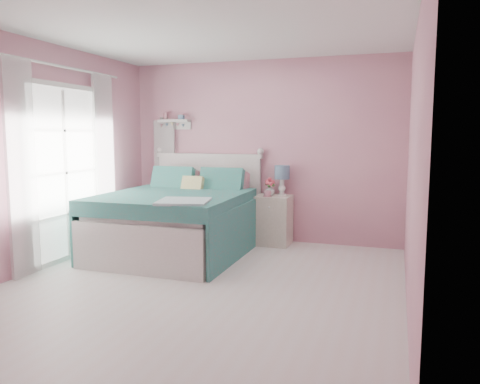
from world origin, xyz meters
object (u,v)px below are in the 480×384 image
Objects in this scene: nightstand at (273,220)px; table_lamp at (282,174)px; bed at (179,221)px; vase at (270,190)px; teacup at (267,194)px.

table_lamp is at bearing 45.18° from nightstand.
bed reaches higher than vase.
table_lamp is at bearing 37.66° from bed.
teacup reaches higher than nightstand.
nightstand is 4.63× the size of vase.
vase is 0.15m from teacup.
table_lamp reaches higher than vase.
nightstand is 1.64× the size of table_lamp.
table_lamp is at bearing 55.16° from teacup.
vase is (1.00, 0.86, 0.35)m from bed.
nightstand is 0.41m from teacup.
table_lamp is (0.10, 0.10, 0.64)m from nightstand.
vase is at bearing 156.29° from nightstand.
bed is 5.18× the size of table_lamp.
table_lamp is 3.99× the size of teacup.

